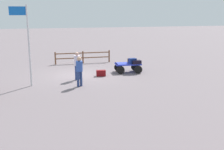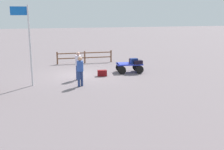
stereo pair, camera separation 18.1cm
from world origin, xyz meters
TOP-DOWN VIEW (x-y plane):
  - ground_plane at (0.00, 0.00)m, footprint 120.00×120.00m
  - luggage_cart at (-3.30, 0.08)m, footprint 1.91×1.31m
  - suitcase_dark at (-3.61, -0.04)m, footprint 0.52×0.43m
  - suitcase_maroon at (-3.54, 0.37)m, footprint 0.50×0.36m
  - suitcase_navy at (-3.77, 0.49)m, footprint 0.64×0.42m
  - suitcase_olive at (-1.21, 0.71)m, footprint 0.64×0.39m
  - worker_lead at (0.43, 1.21)m, footprint 0.48×0.48m
  - worker_trailing at (0.58, 2.86)m, footprint 0.48×0.48m
  - flagpole at (3.31, 1.98)m, footprint 0.96×0.12m
  - wooden_fence at (-0.95, -4.34)m, footprint 4.60×0.25m

SIDE VIEW (x-z plane):
  - ground_plane at x=0.00m, z-range 0.00..0.00m
  - suitcase_olive at x=-1.21m, z-range 0.00..0.40m
  - luggage_cart at x=-3.30m, z-range 0.13..0.78m
  - wooden_fence at x=-0.95m, z-range 0.09..1.09m
  - suitcase_navy at x=-3.77m, z-range 0.65..0.90m
  - suitcase_dark at x=-3.61m, z-range 0.65..0.95m
  - suitcase_maroon at x=-3.54m, z-range 0.65..1.03m
  - worker_trailing at x=0.58m, z-range 0.17..1.88m
  - worker_lead at x=0.43m, z-range 0.17..1.90m
  - flagpole at x=3.31m, z-range 0.40..4.91m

